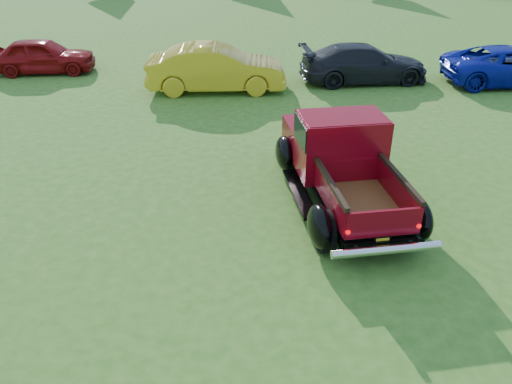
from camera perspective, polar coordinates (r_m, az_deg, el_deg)
name	(u,v)px	position (r m, az deg, el deg)	size (l,w,h in m)	color
ground	(235,241)	(8.88, -2.38, -5.67)	(120.00, 120.00, 0.00)	#335E1A
pickup_truck	(339,158)	(10.08, 9.48, 3.82)	(2.98, 4.87, 1.71)	black
show_car_red	(43,56)	(19.91, -23.21, 14.14)	(1.44, 3.57, 1.22)	maroon
show_car_yellow	(216,68)	(16.43, -4.57, 13.91)	(1.53, 4.38, 1.44)	gold
show_car_grey	(364,63)	(17.72, 12.23, 14.18)	(1.74, 4.29, 1.24)	black
show_car_blue	(512,66)	(19.08, 27.18, 12.72)	(2.03, 4.41, 1.23)	#0D1798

